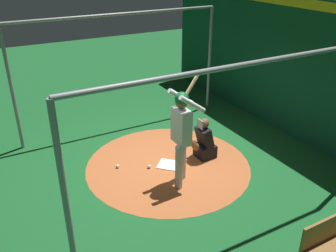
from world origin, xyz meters
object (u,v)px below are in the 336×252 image
(home_plate, at_px, (168,164))
(batter, at_px, (182,129))
(baseball_0, at_px, (149,166))
(baseball_1, at_px, (196,150))
(baseball_2, at_px, (118,166))
(catcher, at_px, (204,142))

(home_plate, height_order, batter, batter)
(baseball_0, xyz_separation_m, baseball_1, (-1.28, -0.10, 0.00))
(baseball_0, relative_size, baseball_2, 1.00)
(home_plate, height_order, baseball_0, baseball_0)
(catcher, bearing_deg, baseball_2, -14.94)
(baseball_2, bearing_deg, baseball_0, 150.16)
(catcher, xyz_separation_m, baseball_2, (1.88, -0.50, -0.33))
(home_plate, bearing_deg, baseball_0, -11.17)
(baseball_0, bearing_deg, catcher, 172.81)
(batter, relative_size, baseball_1, 30.47)
(home_plate, relative_size, catcher, 0.44)
(catcher, distance_m, baseball_2, 1.98)
(batter, height_order, baseball_1, batter)
(home_plate, bearing_deg, baseball_2, -22.67)
(home_plate, xyz_separation_m, batter, (0.08, 0.69, 1.19))
(catcher, relative_size, baseball_1, 12.96)
(catcher, relative_size, baseball_0, 12.96)
(batter, height_order, catcher, batter)
(home_plate, height_order, baseball_1, baseball_1)
(baseball_0, distance_m, baseball_1, 1.28)
(home_plate, distance_m, catcher, 0.95)
(baseball_1, xyz_separation_m, baseball_2, (1.87, -0.24, 0.00))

